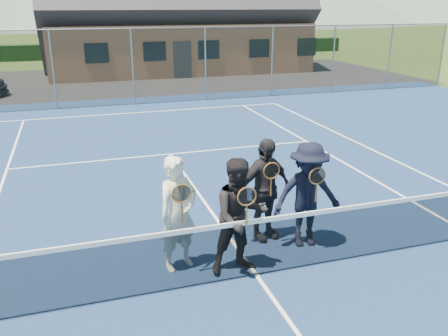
# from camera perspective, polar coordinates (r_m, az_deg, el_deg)

# --- Properties ---
(ground) EXTENTS (220.00, 220.00, 0.00)m
(ground) POSITION_cam_1_polar(r_m,az_deg,el_deg) (26.18, -12.58, 10.14)
(ground) COLOR #2E4418
(ground) RESTS_ON ground
(court_surface) EXTENTS (30.00, 30.00, 0.02)m
(court_surface) POSITION_cam_1_polar(r_m,az_deg,el_deg) (7.36, 3.93, -12.85)
(court_surface) COLOR navy
(court_surface) RESTS_ON ground
(tarmac_carpark) EXTENTS (40.00, 12.00, 0.01)m
(tarmac_carpark) POSITION_cam_1_polar(r_m,az_deg,el_deg) (26.12, -21.44, 9.28)
(tarmac_carpark) COLOR black
(tarmac_carpark) RESTS_ON ground
(hedge_row) EXTENTS (40.00, 1.20, 1.10)m
(hedge_row) POSITION_cam_1_polar(r_m,az_deg,el_deg) (38.00, -14.54, 13.52)
(hedge_row) COLOR black
(hedge_row) RESTS_ON ground
(court_markings) EXTENTS (11.03, 23.83, 0.01)m
(court_markings) POSITION_cam_1_polar(r_m,az_deg,el_deg) (7.35, 3.93, -12.75)
(court_markings) COLOR white
(court_markings) RESTS_ON court_surface
(tennis_net) EXTENTS (11.68, 0.08, 1.10)m
(tennis_net) POSITION_cam_1_polar(r_m,az_deg,el_deg) (7.09, 4.03, -9.22)
(tennis_net) COLOR slate
(tennis_net) RESTS_ON ground
(perimeter_fence) EXTENTS (30.07, 0.07, 3.02)m
(perimeter_fence) POSITION_cam_1_polar(r_m,az_deg,el_deg) (19.57, -10.92, 11.85)
(perimeter_fence) COLOR slate
(perimeter_fence) RESTS_ON ground
(clubhouse) EXTENTS (15.60, 8.20, 7.70)m
(clubhouse) POSITION_cam_1_polar(r_m,az_deg,el_deg) (30.45, -6.04, 19.23)
(clubhouse) COLOR #9E6B4C
(clubhouse) RESTS_ON ground
(player_a) EXTENTS (0.77, 0.64, 1.80)m
(player_a) POSITION_cam_1_polar(r_m,az_deg,el_deg) (7.18, -5.53, -5.48)
(player_a) COLOR white
(player_a) RESTS_ON court_surface
(player_b) EXTENTS (0.91, 0.72, 1.80)m
(player_b) POSITION_cam_1_polar(r_m,az_deg,el_deg) (7.06, 1.95, -5.85)
(player_b) COLOR black
(player_b) RESTS_ON court_surface
(player_c) EXTENTS (1.13, 0.69, 1.80)m
(player_c) POSITION_cam_1_polar(r_m,az_deg,el_deg) (8.08, 4.89, -2.59)
(player_c) COLOR black
(player_c) RESTS_ON court_surface
(player_d) EXTENTS (1.24, 0.82, 1.80)m
(player_d) POSITION_cam_1_polar(r_m,az_deg,el_deg) (7.94, 10.03, -3.22)
(player_d) COLOR black
(player_d) RESTS_ON court_surface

